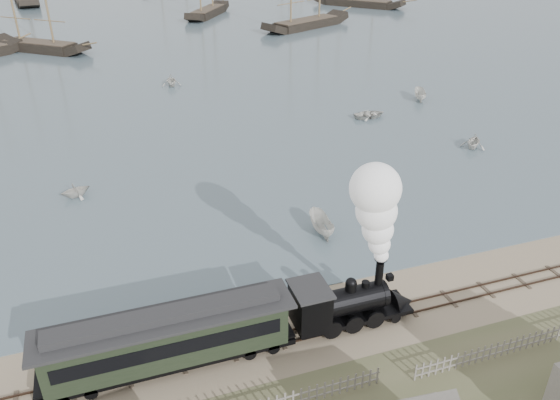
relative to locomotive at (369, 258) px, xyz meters
name	(u,v)px	position (x,y,z in m)	size (l,w,h in m)	color
ground	(285,316)	(-4.58, 2.00, -4.77)	(600.00, 600.00, 0.00)	#9D8C6F
rail_track	(296,336)	(-4.58, 0.00, -4.73)	(120.00, 1.80, 0.16)	#37271E
picket_fence_east	(524,349)	(7.92, -5.50, -4.77)	(15.00, 0.10, 1.20)	slate
locomotive	(369,258)	(0.00, 0.00, 0.00)	(8.33, 3.11, 10.39)	black
passenger_coach	(168,337)	(-12.25, 0.00, -2.57)	(14.36, 2.77, 3.49)	black
beached_dinghy	(84,350)	(-16.94, 2.59, -4.42)	(3.43, 2.45, 0.71)	silver
rowboat_1	(75,190)	(-17.12, 23.43, -4.03)	(2.61, 2.25, 1.37)	silver
rowboat_2	(321,225)	(1.45, 10.52, -3.98)	(3.79, 1.42, 1.46)	silver
rowboat_3	(370,114)	(17.65, 33.50, -4.30)	(4.03, 2.88, 0.83)	silver
rowboat_4	(474,141)	(23.84, 21.22, -3.92)	(3.03, 2.61, 1.59)	silver
rowboat_5	(420,95)	(27.14, 37.40, -4.00)	(3.72, 1.40, 1.44)	silver
rowboat_7	(171,80)	(-3.52, 54.82, -3.86)	(3.23, 2.79, 1.70)	silver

